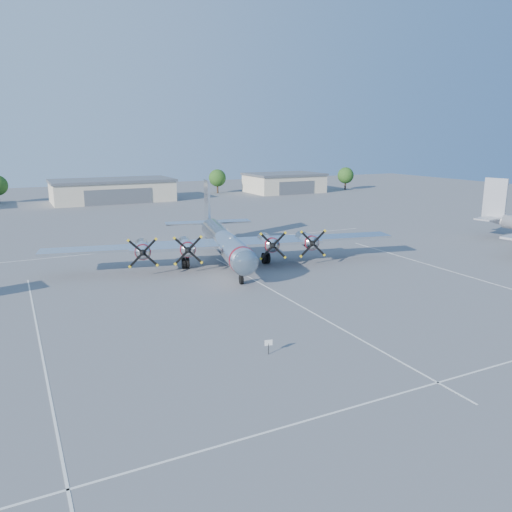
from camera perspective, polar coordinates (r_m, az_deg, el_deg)
name	(u,v)px	position (r m, az deg, el deg)	size (l,w,h in m)	color
ground	(272,290)	(50.64, 1.85, -3.91)	(260.00, 260.00, 0.00)	#5B5B5E
parking_lines	(281,295)	(49.18, 2.82, -4.44)	(60.00, 50.08, 0.01)	silver
hangar_center	(113,190)	(127.21, -16.08, 7.24)	(28.60, 14.60, 5.40)	beige
hangar_east	(284,183)	(143.87, 3.22, 8.38)	(20.60, 14.60, 5.40)	beige
tree_east	(217,178)	(141.32, -4.44, 8.88)	(4.80, 4.80, 6.64)	#382619
tree_far_east	(346,175)	(153.04, 10.21, 9.05)	(4.80, 4.80, 6.64)	#382619
main_bomber_b29	(224,262)	(61.95, -3.71, -0.72)	(41.79, 28.58, 9.24)	silver
info_placard	(269,344)	(35.86, 1.44, -10.05)	(0.57, 0.15, 1.09)	black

